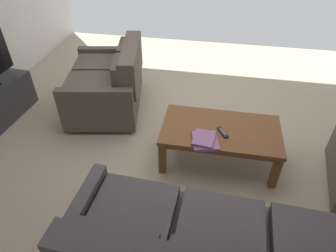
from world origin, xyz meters
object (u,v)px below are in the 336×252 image
Objects in this scene: loveseat_near at (109,83)px; tv_remote at (223,132)px; coffee_table at (220,134)px; book_stack at (205,140)px.

tv_remote is (-1.44, 0.81, 0.07)m from loveseat_near.
tv_remote is at bearing 103.86° from coffee_table.
loveseat_near is 1.65m from tv_remote.
tv_remote is (-0.02, 0.07, 0.07)m from coffee_table.
book_stack is 0.23m from tv_remote.
book_stack reaches higher than tv_remote.
book_stack is at bearing 44.94° from tv_remote.
loveseat_near is 1.12× the size of coffee_table.
loveseat_near reaches higher than coffee_table.
tv_remote is (-0.16, -0.16, -0.02)m from book_stack.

